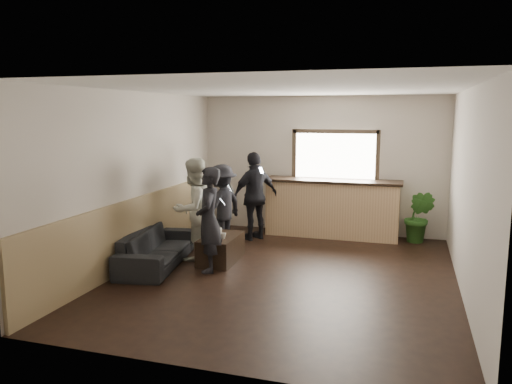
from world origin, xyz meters
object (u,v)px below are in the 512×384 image
(person_b, at_px, (194,209))
(bar_counter, at_px, (332,205))
(coffee_table, at_px, (221,249))
(cup_a, at_px, (218,231))
(cup_b, at_px, (223,236))
(person_c, at_px, (222,206))
(person_a, at_px, (209,220))
(potted_plant, at_px, (419,217))
(sofa, at_px, (156,248))
(person_d, at_px, (255,196))

(person_b, bearing_deg, bar_counter, 161.39)
(coffee_table, height_order, cup_a, cup_a)
(cup_b, distance_m, person_c, 1.17)
(person_a, xyz_separation_m, person_c, (-0.34, 1.43, -0.05))
(potted_plant, bearing_deg, sofa, -146.08)
(person_c, xyz_separation_m, person_d, (0.43, 0.70, 0.09))
(sofa, bearing_deg, person_c, -32.51)
(cup_b, distance_m, person_b, 0.71)
(bar_counter, relative_size, person_d, 1.57)
(person_b, distance_m, person_d, 1.70)
(bar_counter, bearing_deg, potted_plant, -1.58)
(cup_a, relative_size, person_b, 0.08)
(cup_a, relative_size, person_c, 0.09)
(coffee_table, height_order, person_c, person_c)
(coffee_table, relative_size, person_a, 0.59)
(person_a, distance_m, person_d, 2.13)
(bar_counter, relative_size, cup_b, 25.81)
(sofa, height_order, person_c, person_c)
(cup_a, relative_size, person_a, 0.08)
(cup_a, distance_m, person_d, 1.51)
(sofa, xyz_separation_m, person_c, (0.60, 1.40, 0.48))
(cup_a, xyz_separation_m, person_a, (0.12, -0.67, 0.34))
(bar_counter, bearing_deg, sofa, -130.96)
(bar_counter, relative_size, potted_plant, 2.68)
(potted_plant, bearing_deg, bar_counter, 178.42)
(cup_a, height_order, cup_b, cup_a)
(potted_plant, distance_m, person_a, 4.22)
(person_a, xyz_separation_m, person_d, (0.09, 2.12, 0.04))
(sofa, relative_size, person_a, 1.19)
(bar_counter, height_order, cup_a, bar_counter)
(person_c, bearing_deg, potted_plant, 129.16)
(cup_a, xyz_separation_m, person_d, (0.21, 1.45, 0.38))
(cup_b, bearing_deg, sofa, -161.24)
(bar_counter, xyz_separation_m, person_a, (-1.49, -2.82, 0.18))
(cup_a, height_order, person_d, person_d)
(coffee_table, relative_size, potted_plant, 0.96)
(sofa, relative_size, person_d, 1.14)
(sofa, distance_m, cup_b, 1.10)
(coffee_table, relative_size, person_d, 0.56)
(cup_a, bearing_deg, coffee_table, -54.96)
(sofa, xyz_separation_m, person_b, (0.45, 0.51, 0.57))
(cup_b, relative_size, person_a, 0.06)
(sofa, height_order, potted_plant, potted_plant)
(bar_counter, height_order, person_a, bar_counter)
(cup_b, distance_m, person_a, 0.51)
(bar_counter, bearing_deg, cup_b, -119.83)
(coffee_table, distance_m, cup_b, 0.32)
(cup_a, height_order, person_a, person_a)
(cup_a, height_order, person_c, person_c)
(person_a, bearing_deg, cup_b, 147.70)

